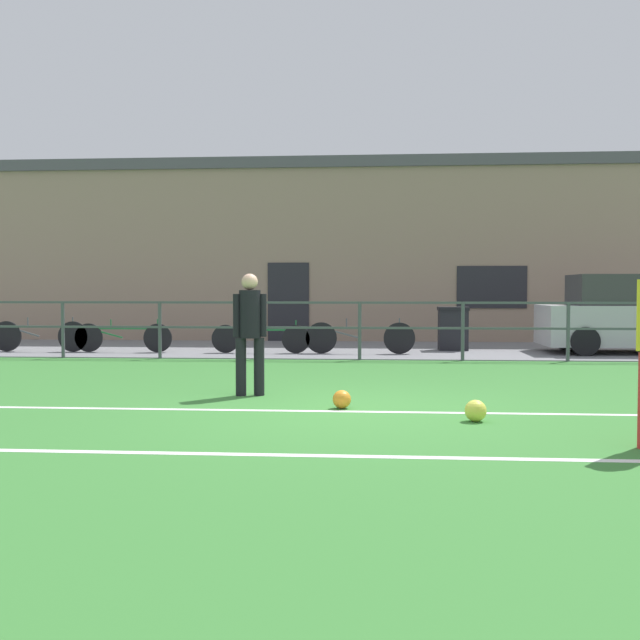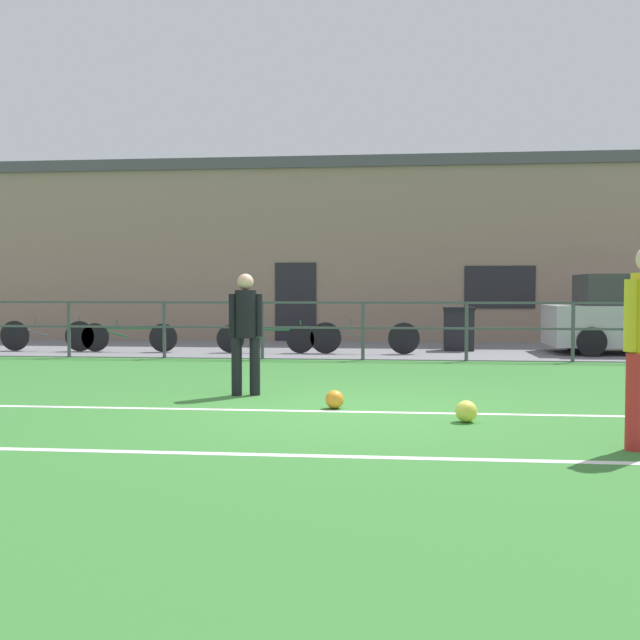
# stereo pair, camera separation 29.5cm
# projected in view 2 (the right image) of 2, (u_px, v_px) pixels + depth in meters

# --- Properties ---
(ground) EXTENTS (60.00, 44.00, 0.04)m
(ground) POSITION_uv_depth(u_px,v_px,m) (341.00, 411.00, 8.43)
(ground) COLOR #387A33
(field_line_touchline) EXTENTS (36.00, 0.11, 0.00)m
(field_line_touchline) POSITION_uv_depth(u_px,v_px,m) (340.00, 412.00, 8.30)
(field_line_touchline) COLOR white
(field_line_touchline) RESTS_ON ground
(field_line_hash) EXTENTS (36.00, 0.11, 0.00)m
(field_line_hash) POSITION_uv_depth(u_px,v_px,m) (320.00, 456.00, 6.08)
(field_line_hash) COLOR white
(field_line_hash) RESTS_ON ground
(pavement_strip) EXTENTS (48.00, 5.00, 0.02)m
(pavement_strip) POSITION_uv_depth(u_px,v_px,m) (367.00, 349.00, 16.88)
(pavement_strip) COLOR slate
(pavement_strip) RESTS_ON ground
(perimeter_fence) EXTENTS (36.07, 0.07, 1.15)m
(perimeter_fence) POSITION_uv_depth(u_px,v_px,m) (363.00, 322.00, 14.37)
(perimeter_fence) COLOR #474C51
(perimeter_fence) RESTS_ON ground
(clubhouse_facade) EXTENTS (28.00, 2.56, 4.90)m
(clubhouse_facade) POSITION_uv_depth(u_px,v_px,m) (373.00, 251.00, 20.46)
(clubhouse_facade) COLOR gray
(clubhouse_facade) RESTS_ON ground
(player_goalkeeper) EXTENTS (0.43, 0.28, 1.59)m
(player_goalkeeper) POSITION_uv_depth(u_px,v_px,m) (246.00, 326.00, 9.55)
(player_goalkeeper) COLOR black
(player_goalkeeper) RESTS_ON ground
(soccer_ball_match) EXTENTS (0.23, 0.23, 0.23)m
(soccer_ball_match) POSITION_uv_depth(u_px,v_px,m) (466.00, 411.00, 7.63)
(soccer_ball_match) COLOR #E5E04C
(soccer_ball_match) RESTS_ON ground
(soccer_ball_spare) EXTENTS (0.21, 0.21, 0.21)m
(soccer_ball_spare) POSITION_uv_depth(u_px,v_px,m) (335.00, 399.00, 8.51)
(soccer_ball_spare) COLOR orange
(soccer_ball_spare) RESTS_ON ground
(bicycle_parked_0) EXTENTS (2.13, 0.04, 0.71)m
(bicycle_parked_0) POSITION_uv_depth(u_px,v_px,m) (265.00, 338.00, 15.79)
(bicycle_parked_0) COLOR black
(bicycle_parked_0) RESTS_ON pavement_strip
(bicycle_parked_1) EXTENTS (2.17, 0.04, 0.73)m
(bicycle_parked_1) POSITION_uv_depth(u_px,v_px,m) (129.00, 337.00, 16.09)
(bicycle_parked_1) COLOR black
(bicycle_parked_1) RESTS_ON pavement_strip
(bicycle_parked_2) EXTENTS (2.18, 0.04, 0.76)m
(bicycle_parked_2) POSITION_uv_depth(u_px,v_px,m) (47.00, 335.00, 16.28)
(bicycle_parked_2) COLOR black
(bicycle_parked_2) RESTS_ON pavement_strip
(bicycle_parked_3) EXTENTS (2.33, 0.04, 0.76)m
(bicycle_parked_3) POSITION_uv_depth(u_px,v_px,m) (364.00, 337.00, 15.58)
(bicycle_parked_3) COLOR black
(bicycle_parked_3) RESTS_ON pavement_strip
(trash_bin_0) EXTENTS (0.68, 0.57, 0.98)m
(trash_bin_0) POSITION_uv_depth(u_px,v_px,m) (459.00, 328.00, 16.45)
(trash_bin_0) COLOR black
(trash_bin_0) RESTS_ON pavement_strip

